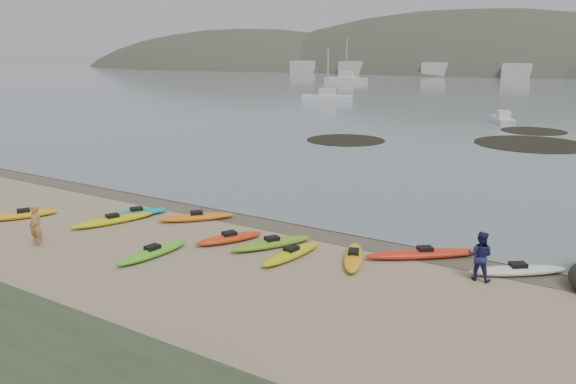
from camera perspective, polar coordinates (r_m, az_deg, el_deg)
The scene contains 7 objects.
ground at distance 25.90m, azimuth 0.00°, elevation -3.22°, with size 600.00×600.00×0.00m, color tan.
wet_sand at distance 25.66m, azimuth -0.36°, elevation -3.38°, with size 60.00×60.00×0.00m, color brown.
kayaks at distance 23.48m, azimuth -4.58°, elevation -4.70°, with size 23.95×8.92×0.34m.
person_west at distance 24.84m, azimuth -24.24°, elevation -3.19°, with size 0.64×0.42×1.74m, color tan.
person_east at distance 20.57m, azimuth 18.94°, elevation -6.16°, with size 0.86×0.67×1.76m, color navy.
kelp_mats at distance 52.50m, azimuth 19.06°, elevation 5.01°, with size 22.45×21.31×0.04m.
moored_boats at distance 111.60m, azimuth 23.70°, elevation 9.44°, with size 99.86×84.90×1.40m.
Camera 1 is at (13.15, -20.91, 7.80)m, focal length 35.00 mm.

